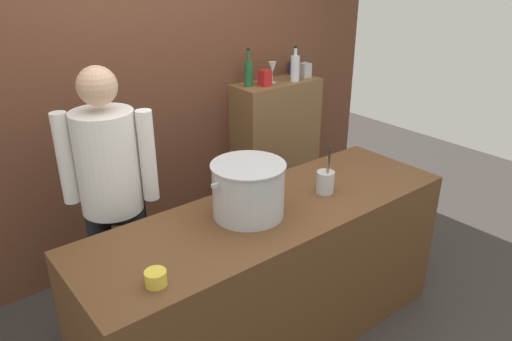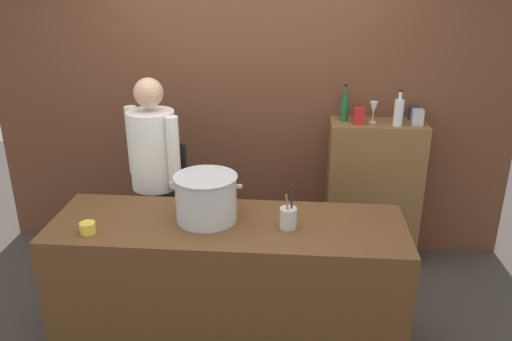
# 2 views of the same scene
# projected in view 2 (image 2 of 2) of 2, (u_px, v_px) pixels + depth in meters

# --- Properties ---
(ground_plane) EXTENTS (8.00, 8.00, 0.00)m
(ground_plane) POSITION_uv_depth(u_px,v_px,m) (230.00, 340.00, 3.53)
(ground_plane) COLOR #383330
(brick_back_panel) EXTENTS (4.40, 0.10, 3.00)m
(brick_back_panel) POSITION_uv_depth(u_px,v_px,m) (249.00, 80.00, 4.28)
(brick_back_panel) COLOR brown
(brick_back_panel) RESTS_ON ground_plane
(prep_counter) EXTENTS (2.21, 0.70, 0.90)m
(prep_counter) POSITION_uv_depth(u_px,v_px,m) (229.00, 284.00, 3.37)
(prep_counter) COLOR brown
(prep_counter) RESTS_ON ground_plane
(bar_cabinet) EXTENTS (0.76, 0.32, 1.22)m
(bar_cabinet) POSITION_uv_depth(u_px,v_px,m) (373.00, 193.00, 4.33)
(bar_cabinet) COLOR brown
(bar_cabinet) RESTS_ON ground_plane
(chef) EXTENTS (0.46, 0.41, 1.66)m
(chef) POSITION_uv_depth(u_px,v_px,m) (155.00, 171.00, 3.84)
(chef) COLOR black
(chef) RESTS_ON ground_plane
(stockpot_large) EXTENTS (0.45, 0.39, 0.29)m
(stockpot_large) POSITION_uv_depth(u_px,v_px,m) (206.00, 198.00, 3.19)
(stockpot_large) COLOR #B7BABF
(stockpot_large) RESTS_ON prep_counter
(utensil_crock) EXTENTS (0.10, 0.10, 0.29)m
(utensil_crock) POSITION_uv_depth(u_px,v_px,m) (288.00, 217.00, 3.12)
(utensil_crock) COLOR #B7BABF
(utensil_crock) RESTS_ON prep_counter
(butter_jar) EXTENTS (0.09, 0.09, 0.07)m
(butter_jar) POSITION_uv_depth(u_px,v_px,m) (88.00, 228.00, 3.07)
(butter_jar) COLOR yellow
(butter_jar) RESTS_ON prep_counter
(wine_bottle_green) EXTENTS (0.07, 0.07, 0.29)m
(wine_bottle_green) POSITION_uv_depth(u_px,v_px,m) (345.00, 108.00, 4.11)
(wine_bottle_green) COLOR #1E592D
(wine_bottle_green) RESTS_ON bar_cabinet
(wine_bottle_clear) EXTENTS (0.07, 0.07, 0.28)m
(wine_bottle_clear) POSITION_uv_depth(u_px,v_px,m) (399.00, 112.00, 3.99)
(wine_bottle_clear) COLOR silver
(wine_bottle_clear) RESTS_ON bar_cabinet
(wine_glass_tall) EXTENTS (0.07, 0.07, 0.17)m
(wine_glass_tall) POSITION_uv_depth(u_px,v_px,m) (374.00, 108.00, 4.07)
(wine_glass_tall) COLOR silver
(wine_glass_tall) RESTS_ON bar_cabinet
(spice_tin_navy) EXTENTS (0.08, 0.08, 0.11)m
(spice_tin_navy) POSITION_uv_depth(u_px,v_px,m) (414.00, 114.00, 4.15)
(spice_tin_navy) COLOR navy
(spice_tin_navy) RESTS_ON bar_cabinet
(spice_tin_red) EXTENTS (0.08, 0.08, 0.13)m
(spice_tin_red) POSITION_uv_depth(u_px,v_px,m) (359.00, 116.00, 4.05)
(spice_tin_red) COLOR red
(spice_tin_red) RESTS_ON bar_cabinet
(spice_tin_silver) EXTENTS (0.09, 0.09, 0.12)m
(spice_tin_silver) POSITION_uv_depth(u_px,v_px,m) (417.00, 117.00, 4.04)
(spice_tin_silver) COLOR #B2B2B7
(spice_tin_silver) RESTS_ON bar_cabinet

